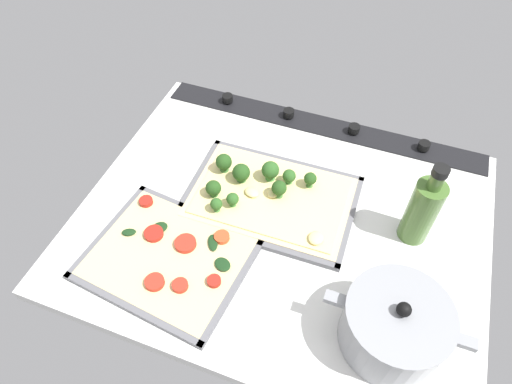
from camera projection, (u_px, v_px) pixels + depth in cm
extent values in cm
cube|color=silver|center=(282.00, 222.00, 97.15)|extent=(85.00, 68.87, 3.00)
cube|color=black|center=(320.00, 125.00, 114.09)|extent=(81.60, 7.00, 0.80)
cylinder|color=black|center=(424.00, 146.00, 107.45)|extent=(2.80, 2.80, 1.80)
cylinder|color=black|center=(354.00, 129.00, 111.20)|extent=(2.80, 2.80, 1.80)
cylinder|color=black|center=(289.00, 113.00, 114.96)|extent=(2.80, 2.80, 1.80)
cylinder|color=black|center=(228.00, 98.00, 118.72)|extent=(2.80, 2.80, 1.80)
cube|color=slate|center=(271.00, 200.00, 98.72)|extent=(36.81, 25.56, 0.50)
cube|color=slate|center=(287.00, 162.00, 105.53)|extent=(36.46, 1.73, 1.30)
cube|color=slate|center=(252.00, 242.00, 91.28)|extent=(36.46, 1.73, 1.30)
cube|color=slate|center=(350.00, 221.00, 94.67)|extent=(1.57, 25.04, 1.30)
cube|color=slate|center=(197.00, 179.00, 102.15)|extent=(1.57, 25.04, 1.30)
cube|color=beige|center=(271.00, 198.00, 98.14)|extent=(34.37, 23.12, 1.00)
cube|color=#EFDB8C|center=(271.00, 196.00, 97.60)|extent=(31.62, 20.82, 0.40)
cone|color=#427635|center=(241.00, 178.00, 99.91)|extent=(2.16, 2.16, 0.99)
sphere|color=#264C1C|center=(241.00, 172.00, 98.38)|extent=(3.93, 3.93, 3.93)
cone|color=#427635|center=(224.00, 168.00, 101.70)|extent=(2.02, 2.02, 1.27)
sphere|color=#264C1C|center=(224.00, 162.00, 100.15)|extent=(3.67, 3.67, 3.67)
cone|color=#4D8B3F|center=(217.00, 208.00, 94.49)|extent=(1.42, 1.42, 1.10)
sphere|color=#2D5B23|center=(216.00, 204.00, 93.32)|extent=(2.58, 2.58, 2.58)
cone|color=#427635|center=(279.00, 194.00, 96.87)|extent=(1.80, 1.80, 1.37)
sphere|color=#264C1C|center=(279.00, 188.00, 95.40)|extent=(3.27, 3.27, 3.27)
cone|color=#427635|center=(214.00, 193.00, 97.24)|extent=(1.87, 1.87, 0.93)
sphere|color=#264C1C|center=(213.00, 188.00, 95.90)|extent=(3.40, 3.40, 3.40)
cone|color=#4D8B3F|center=(289.00, 181.00, 99.44)|extent=(1.61, 1.61, 1.03)
sphere|color=#2D5B23|center=(289.00, 176.00, 98.20)|extent=(2.93, 2.93, 2.93)
cone|color=#427635|center=(310.00, 184.00, 98.65)|extent=(1.53, 1.53, 1.36)
sphere|color=#264C1C|center=(310.00, 179.00, 97.32)|extent=(2.79, 2.79, 2.79)
cone|color=#4D8B3F|center=(233.00, 203.00, 95.39)|extent=(1.47, 1.47, 1.04)
sphere|color=#2D5B23|center=(233.00, 199.00, 94.22)|extent=(2.67, 2.67, 2.67)
cone|color=#4D8B3F|center=(270.00, 176.00, 100.04)|extent=(2.15, 2.15, 1.34)
sphere|color=#2D5B23|center=(270.00, 170.00, 98.39)|extent=(3.92, 3.92, 3.92)
ellipsoid|color=#EFDB8C|center=(273.00, 193.00, 97.28)|extent=(2.35, 2.61, 0.90)
ellipsoid|color=#EFDB8C|center=(252.00, 192.00, 97.37)|extent=(4.04, 3.64, 1.17)
ellipsoid|color=#EFDB8C|center=(316.00, 238.00, 89.82)|extent=(3.45, 3.72, 1.19)
cube|color=slate|center=(168.00, 259.00, 89.24)|extent=(33.59, 28.68, 0.50)
cube|color=slate|center=(200.00, 214.00, 95.79)|extent=(30.89, 4.65, 1.30)
cube|color=slate|center=(131.00, 309.00, 82.08)|extent=(30.89, 4.65, 1.30)
cube|color=slate|center=(234.00, 289.00, 84.68)|extent=(4.03, 25.36, 1.30)
cube|color=slate|center=(108.00, 230.00, 93.19)|extent=(4.03, 25.36, 1.30)
cube|color=#DCC889|center=(168.00, 257.00, 88.70)|extent=(30.94, 26.03, 0.90)
cylinder|color=#B22319|center=(154.00, 234.00, 91.10)|extent=(3.89, 3.89, 1.00)
cylinder|color=#B22319|center=(214.00, 281.00, 84.30)|extent=(2.65, 2.65, 1.00)
cylinder|color=red|center=(185.00, 243.00, 89.60)|extent=(4.32, 4.32, 1.00)
cylinder|color=#B22319|center=(146.00, 201.00, 96.40)|extent=(2.90, 2.90, 1.00)
cylinder|color=#D14723|center=(222.00, 237.00, 90.56)|extent=(3.15, 3.15, 1.00)
cylinder|color=red|center=(180.00, 285.00, 83.72)|extent=(3.04, 3.04, 1.00)
cylinder|color=red|center=(155.00, 282.00, 84.16)|extent=(3.71, 3.71, 1.00)
ellipsoid|color=#193819|center=(223.00, 264.00, 86.68)|extent=(4.32, 3.98, 0.60)
ellipsoid|color=#193819|center=(129.00, 232.00, 91.45)|extent=(3.35, 2.75, 0.60)
ellipsoid|color=#193819|center=(160.00, 228.00, 92.18)|extent=(4.32, 4.29, 0.60)
ellipsoid|color=#193819|center=(213.00, 243.00, 89.83)|extent=(3.59, 4.40, 0.60)
cylinder|color=gray|center=(393.00, 327.00, 75.44)|extent=(17.50, 17.50, 9.83)
cylinder|color=gray|center=(401.00, 314.00, 71.33)|extent=(17.85, 17.85, 0.80)
sphere|color=black|center=(404.00, 310.00, 70.09)|extent=(2.40, 2.40, 2.40)
cube|color=gray|center=(465.00, 342.00, 70.68)|extent=(3.60, 2.00, 1.20)
cube|color=gray|center=(335.00, 299.00, 75.34)|extent=(3.60, 2.00, 1.20)
cylinder|color=#476B2D|center=(421.00, 212.00, 87.51)|extent=(5.95, 5.95, 15.10)
cylinder|color=#476B2D|center=(436.00, 181.00, 80.33)|extent=(2.68, 2.68, 3.50)
cylinder|color=black|center=(441.00, 171.00, 78.36)|extent=(2.98, 2.98, 1.60)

